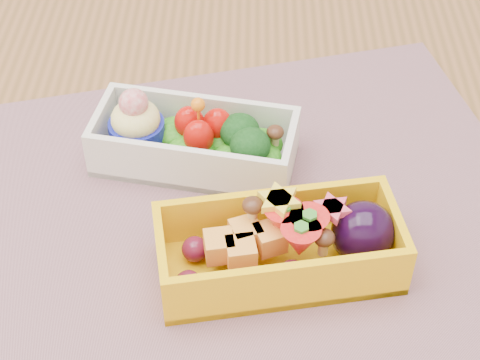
{
  "coord_description": "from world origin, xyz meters",
  "views": [
    {
      "loc": [
        0.02,
        -0.44,
        1.23
      ],
      "look_at": [
        0.01,
        0.01,
        0.79
      ],
      "focal_mm": 58.62,
      "sensor_mm": 36.0,
      "label": 1
    }
  ],
  "objects_px": {
    "table": "(232,299)",
    "placemat": "(231,217)",
    "bento_white": "(194,141)",
    "bento_yellow": "(285,246)"
  },
  "relations": [
    {
      "from": "bento_white",
      "to": "bento_yellow",
      "type": "height_order",
      "value": "bento_white"
    },
    {
      "from": "table",
      "to": "bento_yellow",
      "type": "height_order",
      "value": "bento_yellow"
    },
    {
      "from": "bento_white",
      "to": "bento_yellow",
      "type": "xyz_separation_m",
      "value": [
        0.08,
        -0.12,
        0.0
      ]
    },
    {
      "from": "table",
      "to": "bento_white",
      "type": "distance_m",
      "value": 0.15
    },
    {
      "from": "table",
      "to": "placemat",
      "type": "relative_size",
      "value": 2.35
    },
    {
      "from": "table",
      "to": "placemat",
      "type": "height_order",
      "value": "placemat"
    },
    {
      "from": "placemat",
      "to": "bento_white",
      "type": "height_order",
      "value": "bento_white"
    },
    {
      "from": "placemat",
      "to": "bento_white",
      "type": "bearing_deg",
      "value": 117.29
    },
    {
      "from": "placemat",
      "to": "table",
      "type": "bearing_deg",
      "value": -87.56
    },
    {
      "from": "placemat",
      "to": "bento_yellow",
      "type": "height_order",
      "value": "bento_yellow"
    }
  ]
}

